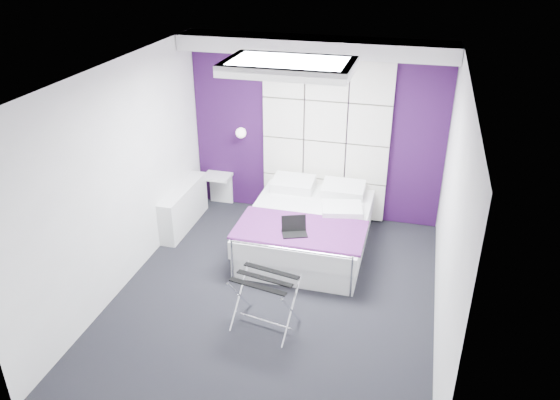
# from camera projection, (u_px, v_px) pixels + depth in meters

# --- Properties ---
(floor) EXTENTS (4.40, 4.40, 0.00)m
(floor) POSITION_uv_depth(u_px,v_px,m) (275.00, 297.00, 6.34)
(floor) COLOR black
(floor) RESTS_ON ground
(ceiling) EXTENTS (4.40, 4.40, 0.00)m
(ceiling) POSITION_uv_depth(u_px,v_px,m) (274.00, 74.00, 5.17)
(ceiling) COLOR white
(ceiling) RESTS_ON wall_back
(wall_back) EXTENTS (3.60, 0.00, 3.60)m
(wall_back) POSITION_uv_depth(u_px,v_px,m) (316.00, 130.00, 7.66)
(wall_back) COLOR silver
(wall_back) RESTS_ON floor
(wall_left) EXTENTS (0.00, 4.40, 4.40)m
(wall_left) POSITION_uv_depth(u_px,v_px,m) (121.00, 179.00, 6.17)
(wall_left) COLOR silver
(wall_left) RESTS_ON floor
(wall_right) EXTENTS (0.00, 4.40, 4.40)m
(wall_right) POSITION_uv_depth(u_px,v_px,m) (451.00, 218.00, 5.34)
(wall_right) COLOR silver
(wall_right) RESTS_ON floor
(accent_wall) EXTENTS (3.58, 0.02, 2.58)m
(accent_wall) POSITION_uv_depth(u_px,v_px,m) (316.00, 130.00, 7.65)
(accent_wall) COLOR #2D0D3B
(accent_wall) RESTS_ON wall_back
(soffit) EXTENTS (3.58, 0.50, 0.20)m
(soffit) POSITION_uv_depth(u_px,v_px,m) (315.00, 46.00, 6.90)
(soffit) COLOR white
(soffit) RESTS_ON wall_back
(headboard) EXTENTS (1.80, 0.08, 2.30)m
(headboard) POSITION_uv_depth(u_px,v_px,m) (325.00, 141.00, 7.63)
(headboard) COLOR silver
(headboard) RESTS_ON wall_back
(skylight) EXTENTS (1.36, 0.86, 0.12)m
(skylight) POSITION_uv_depth(u_px,v_px,m) (289.00, 65.00, 5.71)
(skylight) COLOR white
(skylight) RESTS_ON ceiling
(wall_lamp) EXTENTS (0.15, 0.15, 0.15)m
(wall_lamp) POSITION_uv_depth(u_px,v_px,m) (242.00, 132.00, 7.81)
(wall_lamp) COLOR white
(wall_lamp) RESTS_ON wall_back
(radiator) EXTENTS (0.22, 1.20, 0.60)m
(radiator) POSITION_uv_depth(u_px,v_px,m) (184.00, 207.00, 7.71)
(radiator) COLOR white
(radiator) RESTS_ON floor
(bed) EXTENTS (1.59, 1.92, 0.68)m
(bed) POSITION_uv_depth(u_px,v_px,m) (308.00, 228.00, 7.20)
(bed) COLOR white
(bed) RESTS_ON floor
(nightstand) EXTENTS (0.40, 0.31, 0.04)m
(nightstand) POSITION_uv_depth(u_px,v_px,m) (217.00, 176.00, 8.19)
(nightstand) COLOR white
(nightstand) RESTS_ON wall_back
(luggage_rack) EXTENTS (0.63, 0.47, 0.62)m
(luggage_rack) POSITION_uv_depth(u_px,v_px,m) (265.00, 302.00, 5.74)
(luggage_rack) COLOR silver
(luggage_rack) RESTS_ON floor
(laptop) EXTENTS (0.30, 0.21, 0.22)m
(laptop) POSITION_uv_depth(u_px,v_px,m) (295.00, 229.00, 6.57)
(laptop) COLOR black
(laptop) RESTS_ON bed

